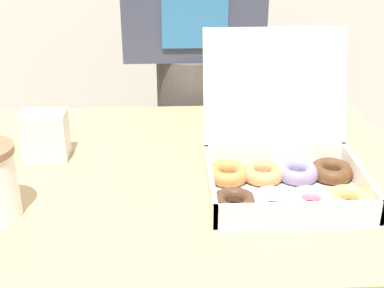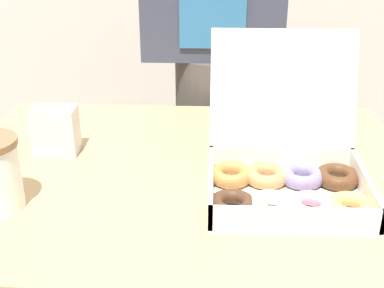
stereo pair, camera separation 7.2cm
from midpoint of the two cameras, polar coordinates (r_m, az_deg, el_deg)
donut_box at (r=1.01m, az=7.78°, el=-2.91°), size 0.32×0.31×0.27m
napkin_holder at (r=1.17m, az=-17.09°, el=0.83°), size 0.09×0.06×0.10m
person_customer at (r=1.52m, az=-1.25°, el=11.20°), size 0.38×0.22×1.61m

